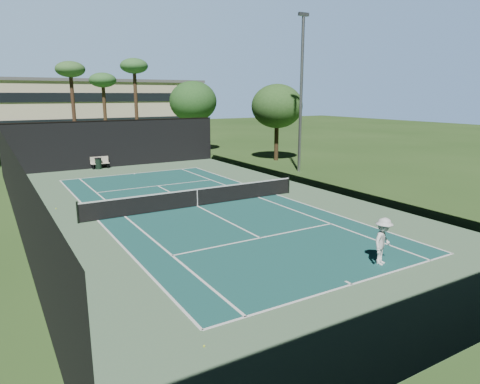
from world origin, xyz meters
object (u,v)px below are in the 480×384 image
object	(u,v)px
tennis_ball_b	(114,199)
park_bench	(100,162)
tennis_net	(197,197)
tennis_ball_a	(204,346)
trash_bin	(98,163)
player	(383,241)
tennis_ball_d	(56,209)
tennis_ball_c	(224,187)

from	to	relation	value
tennis_ball_b	park_bench	distance (m)	11.93
tennis_net	tennis_ball_a	size ratio (longest dim) A/B	210.13
tennis_net	tennis_ball_b	xyz separation A→B (m)	(-3.63, 3.98, -0.52)
tennis_ball_a	tennis_ball_b	world-z (taller)	tennis_ball_b
tennis_ball_b	tennis_ball_a	bearing A→B (deg)	-97.38
trash_bin	tennis_net	bearing A→B (deg)	-83.18
player	tennis_net	bearing A→B (deg)	79.89
tennis_net	tennis_ball_b	size ratio (longest dim) A/B	176.59
player	trash_bin	distance (m)	27.01
tennis_ball_d	trash_bin	size ratio (longest dim) A/B	0.07
tennis_ball_c	trash_bin	bearing A→B (deg)	114.63
tennis_ball_b	tennis_ball_c	distance (m)	7.30
player	tennis_ball_c	xyz separation A→B (m)	(1.40, 14.65, -0.85)
park_bench	trash_bin	distance (m)	0.26
tennis_net	tennis_ball_a	distance (m)	13.86
tennis_ball_a	tennis_ball_c	world-z (taller)	tennis_ball_c
player	park_bench	distance (m)	27.17
tennis_ball_b	trash_bin	xyz separation A→B (m)	(1.77, 11.57, 0.44)
tennis_net	trash_bin	world-z (taller)	tennis_net
player	tennis_ball_d	world-z (taller)	player
player	tennis_ball_d	bearing A→B (deg)	100.71
trash_bin	tennis_ball_d	bearing A→B (deg)	-112.74
tennis_ball_c	park_bench	size ratio (longest dim) A/B	0.04
tennis_ball_a	tennis_ball_c	size ratio (longest dim) A/B	0.95
tennis_net	park_bench	xyz separation A→B (m)	(-1.69, 15.74, -0.01)
tennis_ball_c	park_bench	world-z (taller)	park_bench
tennis_net	tennis_ball_a	bearing A→B (deg)	-114.62
player	tennis_ball_b	bearing A→B (deg)	89.70
tennis_ball_a	tennis_ball_d	world-z (taller)	tennis_ball_d
player	tennis_ball_a	xyz separation A→B (m)	(-8.03, -1.46, -0.86)
player	trash_bin	bearing A→B (deg)	77.20
tennis_ball_b	tennis_ball_d	world-z (taller)	tennis_ball_b
tennis_net	tennis_ball_d	xyz separation A→B (m)	(-6.94, 3.43, -0.52)
tennis_ball_d	tennis_ball_c	bearing A→B (deg)	0.44
player	park_bench	xyz separation A→B (m)	(-3.95, 26.88, -0.34)
tennis_ball_c	trash_bin	world-z (taller)	trash_bin
park_bench	tennis_ball_c	bearing A→B (deg)	-66.37
park_bench	trash_bin	bearing A→B (deg)	-130.89
tennis_ball_a	trash_bin	size ratio (longest dim) A/B	0.06
tennis_ball_c	trash_bin	distance (m)	13.25
tennis_ball_d	park_bench	bearing A→B (deg)	66.92
tennis_ball_c	trash_bin	xyz separation A→B (m)	(-5.52, 12.04, 0.45)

